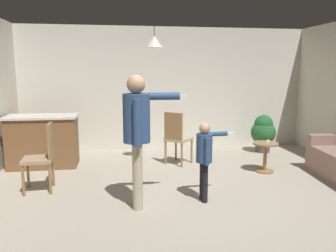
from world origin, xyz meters
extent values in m
plane|color=#9E9384|center=(0.00, 0.00, 0.00)|extent=(7.68, 7.68, 0.00)
cube|color=silver|center=(0.00, 3.20, 1.35)|extent=(6.40, 0.10, 2.70)
cube|color=#8C6B60|center=(2.70, 1.12, 0.32)|extent=(0.86, 0.26, 0.63)
cylinder|color=olive|center=(2.37, 1.14, 0.03)|extent=(0.05, 0.05, 0.06)
cube|color=brown|center=(-2.45, 2.05, 0.45)|extent=(1.20, 0.60, 0.91)
cube|color=beige|center=(-2.45, 2.05, 0.93)|extent=(1.26, 0.66, 0.04)
cylinder|color=olive|center=(1.44, 1.11, 0.51)|extent=(0.44, 0.44, 0.03)
cylinder|color=olive|center=(1.44, 1.11, 0.24)|extent=(0.06, 0.06, 0.49)
cylinder|color=olive|center=(1.44, 1.11, 0.01)|extent=(0.31, 0.31, 0.03)
cylinder|color=tan|center=(-0.85, 0.01, 0.43)|extent=(0.13, 0.13, 0.86)
cylinder|color=tan|center=(-0.85, -0.17, 0.43)|extent=(0.13, 0.13, 0.86)
cylinder|color=navy|center=(-0.85, -0.08, 1.17)|extent=(0.34, 0.34, 0.61)
sphere|color=tan|center=(-0.85, -0.08, 1.59)|extent=(0.23, 0.23, 0.23)
cylinder|color=navy|center=(-0.56, 0.11, 1.42)|extent=(0.58, 0.11, 0.10)
cube|color=white|center=(-0.24, 0.10, 1.42)|extent=(0.13, 0.04, 0.04)
cylinder|color=navy|center=(-0.85, -0.28, 1.13)|extent=(0.10, 0.10, 0.57)
cylinder|color=black|center=(0.04, 0.04, 0.27)|extent=(0.08, 0.08, 0.54)
cylinder|color=black|center=(0.05, -0.07, 0.27)|extent=(0.08, 0.08, 0.54)
cylinder|color=navy|center=(0.05, -0.01, 0.73)|extent=(0.21, 0.21, 0.38)
sphere|color=tan|center=(0.05, -0.01, 1.00)|extent=(0.15, 0.15, 0.15)
cylinder|color=navy|center=(0.22, 0.12, 0.90)|extent=(0.36, 0.08, 0.06)
cube|color=white|center=(0.43, 0.13, 0.90)|extent=(0.13, 0.04, 0.04)
cylinder|color=navy|center=(0.05, -0.14, 0.72)|extent=(0.06, 0.06, 0.36)
cylinder|color=olive|center=(-2.06, 0.55, 0.23)|extent=(0.04, 0.04, 0.45)
cylinder|color=olive|center=(-2.08, 0.91, 0.23)|extent=(0.04, 0.04, 0.45)
cylinder|color=olive|center=(-2.42, 0.53, 0.23)|extent=(0.04, 0.04, 0.45)
cylinder|color=olive|center=(-2.44, 0.88, 0.23)|extent=(0.04, 0.04, 0.45)
cube|color=#997F60|center=(-2.25, 0.72, 0.47)|extent=(0.45, 0.45, 0.05)
cube|color=olive|center=(-2.06, 0.73, 0.75)|extent=(0.07, 0.38, 0.50)
cylinder|color=olive|center=(-0.21, 1.86, 0.23)|extent=(0.04, 0.04, 0.45)
cylinder|color=olive|center=(0.06, 1.61, 0.23)|extent=(0.04, 0.04, 0.45)
cylinder|color=olive|center=(0.04, 2.12, 0.23)|extent=(0.04, 0.04, 0.45)
cylinder|color=olive|center=(0.30, 1.88, 0.23)|extent=(0.04, 0.04, 0.45)
cube|color=tan|center=(0.05, 1.87, 0.47)|extent=(0.59, 0.59, 0.05)
cube|color=olive|center=(-0.08, 1.73, 0.75)|extent=(0.30, 0.29, 0.50)
cylinder|color=#4C4742|center=(2.03, 2.51, 0.12)|extent=(0.31, 0.31, 0.24)
sphere|color=#235B2D|center=(2.03, 2.51, 0.43)|extent=(0.53, 0.53, 0.53)
sphere|color=#235B2D|center=(2.03, 2.51, 0.61)|extent=(0.40, 0.40, 0.40)
cube|color=white|center=(1.49, 1.12, 0.54)|extent=(0.10, 0.13, 0.04)
cone|color=silver|center=(-0.43, 1.69, 2.25)|extent=(0.32, 0.32, 0.20)
cylinder|color=black|center=(-0.43, 1.69, 2.52)|extent=(0.01, 0.01, 0.36)
camera|label=1|loc=(-1.07, -4.21, 1.74)|focal=35.64mm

